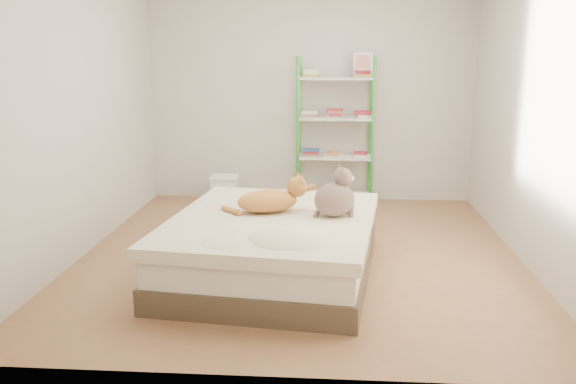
# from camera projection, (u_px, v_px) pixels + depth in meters

# --- Properties ---
(room) EXTENTS (3.81, 4.21, 2.61)m
(room) POSITION_uv_depth(u_px,v_px,m) (301.00, 106.00, 5.10)
(room) COLOR #9F6A46
(room) RESTS_ON ground
(bed) EXTENTS (1.75, 2.09, 0.49)m
(bed) POSITION_uv_depth(u_px,v_px,m) (273.00, 246.00, 4.81)
(bed) COLOR #443827
(bed) RESTS_ON ground
(orange_cat) EXTENTS (0.64, 0.47, 0.23)m
(orange_cat) POSITION_uv_depth(u_px,v_px,m) (267.00, 198.00, 4.87)
(orange_cat) COLOR #D48A3D
(orange_cat) RESTS_ON bed
(grey_cat) EXTENTS (0.41, 0.38, 0.39)m
(grey_cat) POSITION_uv_depth(u_px,v_px,m) (335.00, 192.00, 4.72)
(grey_cat) COLOR gray
(grey_cat) RESTS_ON bed
(shelf_unit) EXTENTS (0.88, 0.36, 1.74)m
(shelf_unit) POSITION_uv_depth(u_px,v_px,m) (336.00, 131.00, 7.01)
(shelf_unit) COLOR green
(shelf_unit) RESTS_ON ground
(cardboard_box) EXTENTS (0.59, 0.60, 0.40)m
(cardboard_box) POSITION_uv_depth(u_px,v_px,m) (331.00, 211.00, 6.14)
(cardboard_box) COLOR #AC6B46
(cardboard_box) RESTS_ON ground
(white_bin) EXTENTS (0.32, 0.29, 0.35)m
(white_bin) POSITION_uv_depth(u_px,v_px,m) (225.00, 191.00, 7.02)
(white_bin) COLOR white
(white_bin) RESTS_ON ground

